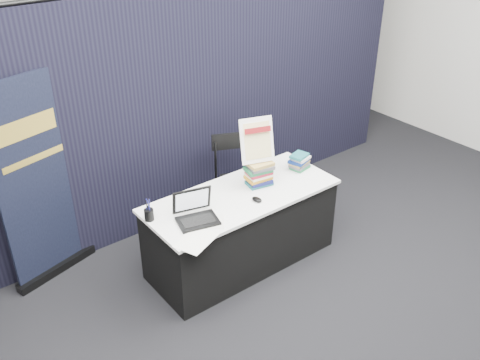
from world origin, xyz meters
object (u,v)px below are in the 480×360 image
at_px(book_stack_tall, 259,174).
at_px(stacking_chair, 243,178).
at_px(book_stack_short, 300,162).
at_px(laptop, 195,214).
at_px(pullup_banner, 41,194).
at_px(info_sign, 257,141).
at_px(display_table, 241,228).

distance_m(book_stack_tall, stacking_chair, 0.58).
distance_m(book_stack_short, stacking_chair, 0.63).
relative_size(laptop, book_stack_tall, 1.55).
relative_size(book_stack_tall, pullup_banner, 0.13).
height_order(book_stack_short, info_sign, info_sign).
distance_m(display_table, info_sign, 0.85).
relative_size(book_stack_tall, stacking_chair, 0.25).
height_order(laptop, book_stack_short, laptop).
distance_m(laptop, book_stack_tall, 0.80).
bearing_deg(display_table, book_stack_tall, 9.45).
bearing_deg(info_sign, book_stack_tall, -71.82).
xyz_separation_m(book_stack_short, info_sign, (-0.52, 0.03, 0.36)).
bearing_deg(pullup_banner, laptop, -63.70).
height_order(display_table, book_stack_tall, book_stack_tall).
bearing_deg(book_stack_tall, stacking_chair, 68.87).
bearing_deg(display_table, book_stack_short, 2.78).
distance_m(laptop, stacking_chair, 1.15).
height_order(book_stack_tall, stacking_chair, stacking_chair).
height_order(laptop, pullup_banner, pullup_banner).
xyz_separation_m(laptop, stacking_chair, (0.96, 0.58, -0.26)).
relative_size(laptop, pullup_banner, 0.20).
bearing_deg(display_table, laptop, -171.39).
bearing_deg(book_stack_short, laptop, -174.70).
xyz_separation_m(display_table, laptop, (-0.56, -0.08, 0.43)).
xyz_separation_m(book_stack_tall, stacking_chair, (0.18, 0.46, -0.32)).
relative_size(pullup_banner, stacking_chair, 1.92).
height_order(book_stack_tall, book_stack_short, book_stack_tall).
xyz_separation_m(info_sign, stacking_chair, (0.18, 0.43, -0.64)).
relative_size(laptop, stacking_chair, 0.38).
bearing_deg(info_sign, display_table, -145.08).
bearing_deg(info_sign, laptop, -150.81).
bearing_deg(book_stack_short, pullup_banner, 157.67).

